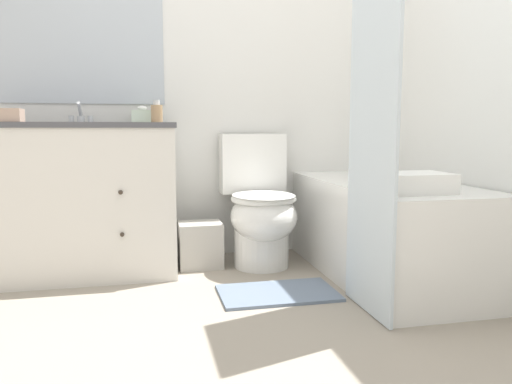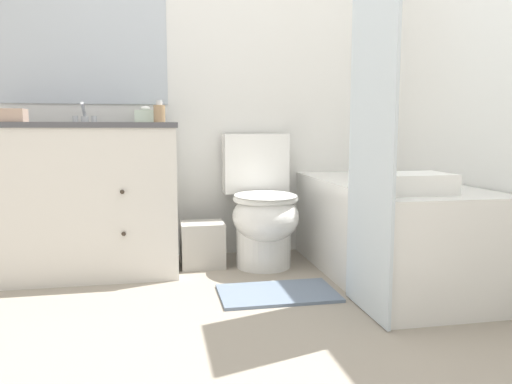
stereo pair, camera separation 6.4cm
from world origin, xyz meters
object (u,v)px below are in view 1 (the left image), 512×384
(sink_faucet, at_px, (81,117))
(bath_towel_folded, at_px, (413,183))
(toilet, at_px, (260,208))
(tissue_box, at_px, (142,116))
(bath_mat, at_px, (278,293))
(soap_dispenser, at_px, (157,113))
(bathtub, at_px, (385,229))
(vanity_cabinet, at_px, (81,198))
(wastebasket, at_px, (200,245))

(sink_faucet, height_order, bath_towel_folded, sink_faucet)
(toilet, bearing_deg, tissue_box, 162.07)
(bath_mat, bearing_deg, tissue_box, 129.57)
(tissue_box, xyz_separation_m, bath_mat, (0.65, -0.79, -0.92))
(soap_dispenser, distance_m, bath_towel_folded, 1.51)
(soap_dispenser, bearing_deg, bathtub, -19.84)
(bath_mat, bearing_deg, sink_faucet, 141.71)
(vanity_cabinet, distance_m, tissue_box, 0.62)
(vanity_cabinet, xyz_separation_m, toilet, (1.06, -0.06, -0.09))
(bathtub, distance_m, wastebasket, 1.11)
(wastebasket, distance_m, bath_towel_folded, 1.35)
(vanity_cabinet, height_order, bath_mat, vanity_cabinet)
(sink_faucet, distance_m, tissue_box, 0.36)
(vanity_cabinet, distance_m, wastebasket, 0.76)
(soap_dispenser, bearing_deg, toilet, -6.85)
(vanity_cabinet, relative_size, bathtub, 0.75)
(soap_dispenser, bearing_deg, vanity_cabinet, -178.13)
(bathtub, height_order, tissue_box, tissue_box)
(soap_dispenser, height_order, bath_mat, soap_dispenser)
(tissue_box, relative_size, soap_dispenser, 1.06)
(toilet, relative_size, wastebasket, 2.95)
(wastebasket, height_order, bath_towel_folded, bath_towel_folded)
(wastebasket, xyz_separation_m, tissue_box, (-0.33, 0.18, 0.79))
(sink_faucet, height_order, bath_mat, sink_faucet)
(tissue_box, bearing_deg, toilet, -17.93)
(toilet, height_order, bath_towel_folded, toilet)
(sink_faucet, relative_size, bath_towel_folded, 0.43)
(toilet, xyz_separation_m, bath_mat, (-0.04, -0.57, -0.35))
(bathtub, relative_size, soap_dispenser, 10.85)
(vanity_cabinet, xyz_separation_m, bath_towel_folded, (1.60, -0.91, 0.15))
(bathtub, bearing_deg, vanity_cabinet, 165.56)
(bathtub, relative_size, wastebasket, 5.26)
(soap_dispenser, bearing_deg, bath_towel_folded, -38.66)
(sink_faucet, distance_m, bath_towel_folded, 1.96)
(soap_dispenser, relative_size, bath_towel_folded, 0.41)
(wastebasket, distance_m, bath_mat, 0.71)
(sink_faucet, relative_size, bathtub, 0.10)
(bath_towel_folded, bearing_deg, soap_dispenser, 141.34)
(soap_dispenser, relative_size, bath_mat, 0.22)
(bath_towel_folded, bearing_deg, tissue_box, 139.03)
(bath_towel_folded, xyz_separation_m, bath_mat, (-0.58, 0.28, -0.59))
(toilet, height_order, soap_dispenser, soap_dispenser)
(vanity_cabinet, height_order, soap_dispenser, soap_dispenser)
(bath_towel_folded, bearing_deg, bathtub, 77.40)
(sink_faucet, height_order, bathtub, sink_faucet)
(bathtub, height_order, bath_mat, bathtub)
(sink_faucet, distance_m, bath_mat, 1.58)
(tissue_box, bearing_deg, vanity_cabinet, -155.46)
(sink_faucet, height_order, tissue_box, sink_faucet)
(bathtub, bearing_deg, tissue_box, 155.72)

